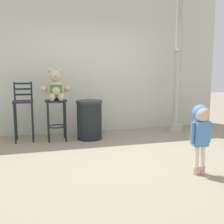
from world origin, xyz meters
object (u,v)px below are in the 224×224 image
at_px(teddy_bear, 56,88).
at_px(child_walking, 201,124).
at_px(bar_stool_with_teddy, 56,111).
at_px(trash_bin, 89,120).
at_px(lamppost, 177,75).
at_px(bar_chair_empty, 23,106).

distance_m(teddy_bear, child_walking, 2.85).
bearing_deg(bar_stool_with_teddy, child_walking, -54.01).
xyz_separation_m(teddy_bear, trash_bin, (0.65, -0.03, -0.64)).
relative_size(teddy_bear, lamppost, 0.19).
height_order(bar_stool_with_teddy, lamppost, lamppost).
xyz_separation_m(teddy_bear, lamppost, (2.68, 0.11, 0.24)).
xyz_separation_m(bar_stool_with_teddy, teddy_bear, (-0.00, -0.03, 0.45)).
relative_size(bar_stool_with_teddy, trash_bin, 1.02).
relative_size(bar_stool_with_teddy, bar_chair_empty, 0.70).
distance_m(child_walking, trash_bin, 2.49).
height_order(teddy_bear, bar_chair_empty, teddy_bear).
height_order(teddy_bear, lamppost, lamppost).
height_order(bar_stool_with_teddy, child_walking, child_walking).
bearing_deg(bar_stool_with_teddy, bar_chair_empty, 168.66).
relative_size(teddy_bear, trash_bin, 0.78).
distance_m(bar_stool_with_teddy, bar_chair_empty, 0.63).
bearing_deg(bar_chair_empty, bar_stool_with_teddy, -11.34).
xyz_separation_m(teddy_bear, child_walking, (1.68, -2.28, -0.36)).
bearing_deg(trash_bin, child_walking, -65.31).
distance_m(trash_bin, lamppost, 2.22).
relative_size(teddy_bear, bar_chair_empty, 0.53).
bearing_deg(bar_chair_empty, child_walking, -46.71).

